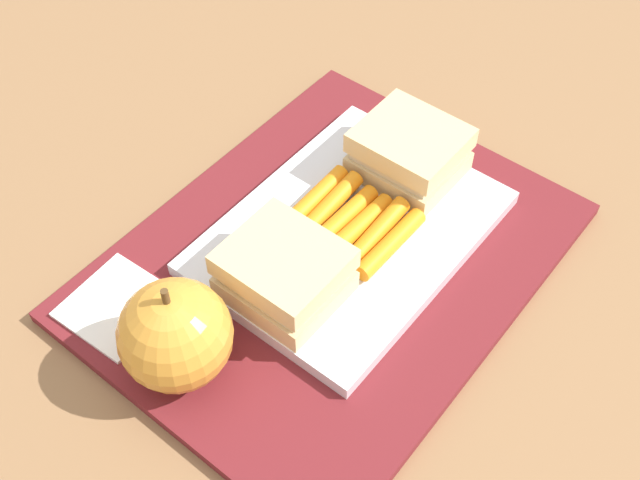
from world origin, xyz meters
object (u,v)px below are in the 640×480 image
at_px(food_tray, 350,232).
at_px(apple, 175,335).
at_px(carrot_sticks_bundle, 351,222).
at_px(paper_napkin, 118,306).
at_px(sandwich_half_right, 284,273).
at_px(sandwich_half_left, 409,152).

height_order(food_tray, apple, apple).
height_order(carrot_sticks_bundle, paper_napkin, carrot_sticks_bundle).
bearing_deg(food_tray, paper_napkin, -30.09).
relative_size(sandwich_half_right, carrot_sticks_bundle, 0.91).
xyz_separation_m(food_tray, paper_napkin, (0.16, -0.09, -0.00)).
relative_size(sandwich_half_left, sandwich_half_right, 1.00).
bearing_deg(paper_napkin, apple, 86.13).
distance_m(sandwich_half_left, apple, 0.24).
distance_m(food_tray, carrot_sticks_bundle, 0.01).
distance_m(sandwich_half_right, apple, 0.09).
xyz_separation_m(sandwich_half_right, carrot_sticks_bundle, (-0.08, 0.00, -0.02)).
bearing_deg(paper_napkin, sandwich_half_left, 158.72).
distance_m(sandwich_half_left, carrot_sticks_bundle, 0.08).
height_order(food_tray, sandwich_half_right, sandwich_half_right).
bearing_deg(sandwich_half_left, food_tray, 0.00).
bearing_deg(sandwich_half_right, paper_napkin, -48.51).
distance_m(food_tray, sandwich_half_right, 0.08).
bearing_deg(carrot_sticks_bundle, apple, -7.21).
distance_m(food_tray, sandwich_half_left, 0.08).
xyz_separation_m(food_tray, sandwich_half_left, (-0.08, 0.00, 0.03)).
relative_size(carrot_sticks_bundle, paper_napkin, 1.25).
height_order(sandwich_half_left, carrot_sticks_bundle, sandwich_half_left).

